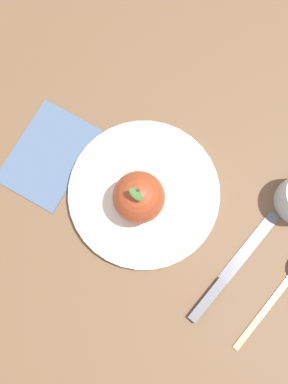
% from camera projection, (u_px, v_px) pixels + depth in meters
% --- Properties ---
extents(ground_plane, '(2.40, 2.40, 0.00)m').
position_uv_depth(ground_plane, '(158.00, 218.00, 0.68)').
color(ground_plane, brown).
extents(dinner_plate, '(0.23, 0.23, 0.01)m').
position_uv_depth(dinner_plate, '(144.00, 193.00, 0.68)').
color(dinner_plate, silver).
rests_on(dinner_plate, ground_plane).
extents(apple, '(0.08, 0.08, 0.09)m').
position_uv_depth(apple, '(139.00, 197.00, 0.63)').
color(apple, '#9E3D1E').
rests_on(apple, dinner_plate).
extents(knife, '(0.21, 0.06, 0.01)m').
position_uv_depth(knife, '(226.00, 276.00, 0.66)').
color(knife, '#59595E').
rests_on(knife, ground_plane).
extents(linen_napkin, '(0.16, 0.11, 0.00)m').
position_uv_depth(linen_napkin, '(49.00, 155.00, 0.70)').
color(linen_napkin, slate).
rests_on(linen_napkin, ground_plane).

